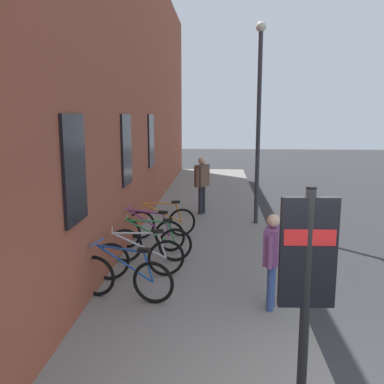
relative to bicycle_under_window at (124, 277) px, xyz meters
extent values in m
plane|color=#2D2D30|center=(3.40, -3.93, -0.51)|extent=(60.00, 60.00, 0.00)
cube|color=gray|center=(5.40, -1.18, -0.45)|extent=(24.00, 3.50, 0.12)
cube|color=brown|center=(6.40, 0.87, 3.49)|extent=(22.00, 0.60, 7.99)
cube|color=black|center=(-0.60, 0.55, 1.89)|extent=(0.90, 0.06, 1.60)
cube|color=black|center=(2.90, 0.55, 1.89)|extent=(0.90, 0.06, 1.60)
cube|color=black|center=(6.40, 0.55, 1.89)|extent=(0.90, 0.06, 1.60)
torus|color=black|center=(0.11, 0.52, -0.03)|extent=(0.21, 0.72, 0.72)
torus|color=black|center=(-0.11, -0.50, -0.03)|extent=(0.21, 0.72, 0.72)
cylinder|color=#1E4CA5|center=(0.00, -0.02, 0.25)|extent=(0.25, 1.00, 0.58)
cylinder|color=#1E4CA5|center=(0.01, 0.06, 0.50)|extent=(0.22, 0.84, 0.09)
cylinder|color=#1E4CA5|center=(-0.09, -0.43, 0.22)|extent=(0.07, 0.19, 0.51)
cube|color=black|center=(-0.08, -0.36, 0.51)|extent=(0.14, 0.22, 0.06)
cylinder|color=#1E4CA5|center=(0.10, 0.47, 0.57)|extent=(0.47, 0.13, 0.02)
torus|color=black|center=(0.83, 0.45, -0.03)|extent=(0.24, 0.71, 0.72)
torus|color=black|center=(1.10, -0.57, -0.03)|extent=(0.24, 0.71, 0.72)
cylinder|color=silver|center=(0.97, -0.08, 0.25)|extent=(0.30, 0.99, 0.58)
cylinder|color=silver|center=(0.95, -0.01, 0.50)|extent=(0.25, 0.83, 0.09)
cylinder|color=silver|center=(1.08, -0.49, 0.22)|extent=(0.08, 0.19, 0.51)
cube|color=black|center=(1.06, -0.42, 0.51)|extent=(0.15, 0.22, 0.06)
cylinder|color=silver|center=(0.84, 0.40, 0.57)|extent=(0.47, 0.15, 0.02)
torus|color=black|center=(1.82, 0.39, -0.03)|extent=(0.14, 0.72, 0.72)
torus|color=black|center=(1.94, -0.65, -0.03)|extent=(0.14, 0.72, 0.72)
cylinder|color=#267F3F|center=(1.88, -0.16, 0.25)|extent=(0.15, 1.01, 0.58)
cylinder|color=#267F3F|center=(1.87, -0.08, 0.50)|extent=(0.13, 0.85, 0.09)
cylinder|color=#267F3F|center=(1.93, -0.58, 0.22)|extent=(0.06, 0.19, 0.51)
cube|color=black|center=(1.92, -0.50, 0.51)|extent=(0.12, 0.21, 0.06)
cylinder|color=#267F3F|center=(1.82, 0.34, 0.57)|extent=(0.48, 0.08, 0.02)
torus|color=black|center=(2.78, 0.57, -0.03)|extent=(0.19, 0.72, 0.72)
torus|color=black|center=(2.60, -0.46, -0.03)|extent=(0.19, 0.72, 0.72)
cylinder|color=#8C338C|center=(2.69, 0.03, 0.25)|extent=(0.22, 1.01, 0.58)
cylinder|color=#8C338C|center=(2.70, 0.11, 0.50)|extent=(0.19, 0.85, 0.09)
cylinder|color=#8C338C|center=(2.61, -0.39, 0.22)|extent=(0.07, 0.19, 0.51)
cube|color=black|center=(2.62, -0.31, 0.51)|extent=(0.13, 0.21, 0.06)
cylinder|color=#8C338C|center=(2.77, 0.52, 0.57)|extent=(0.48, 0.11, 0.02)
torus|color=black|center=(3.51, 0.38, -0.03)|extent=(0.27, 0.70, 0.72)
torus|color=black|center=(3.83, -0.62, -0.03)|extent=(0.27, 0.70, 0.72)
cylinder|color=orange|center=(3.68, -0.15, 0.25)|extent=(0.34, 0.98, 0.58)
cylinder|color=orange|center=(3.65, -0.08, 0.50)|extent=(0.29, 0.82, 0.09)
cylinder|color=orange|center=(3.81, -0.55, 0.22)|extent=(0.09, 0.19, 0.51)
cube|color=black|center=(3.78, -0.48, 0.51)|extent=(0.16, 0.22, 0.06)
cylinder|color=orange|center=(3.53, 0.33, 0.57)|extent=(0.46, 0.17, 0.02)
cylinder|color=black|center=(-2.62, -2.43, 0.81)|extent=(0.10, 0.10, 2.40)
cube|color=black|center=(-2.62, -2.43, 1.36)|extent=(0.11, 0.55, 1.10)
cube|color=red|center=(-2.62, -2.43, 1.53)|extent=(0.11, 0.50, 0.16)
cylinder|color=#334C8C|center=(-0.10, -2.43, -0.01)|extent=(0.11, 0.11, 0.76)
cylinder|color=#334C8C|center=(-0.26, -2.39, -0.01)|extent=(0.11, 0.11, 0.76)
cube|color=#723F72|center=(-0.18, -2.41, 0.66)|extent=(0.49, 0.33, 0.57)
sphere|color=#D8AD8C|center=(-0.18, -2.41, 1.06)|extent=(0.21, 0.21, 0.21)
cylinder|color=#723F72|center=(0.06, -2.48, 0.62)|extent=(0.09, 0.09, 0.51)
cylinder|color=#723F72|center=(-0.42, -2.34, 0.62)|extent=(0.09, 0.09, 0.51)
cylinder|color=#26262D|center=(6.43, -1.08, 0.05)|extent=(0.13, 0.13, 0.88)
cylinder|color=#26262D|center=(6.27, -0.99, 0.05)|extent=(0.13, 0.13, 0.88)
cube|color=brown|center=(6.35, -1.03, 0.82)|extent=(0.57, 0.47, 0.66)
sphere|color=#D8AD8C|center=(6.35, -1.03, 1.28)|extent=(0.24, 0.24, 0.24)
cylinder|color=brown|center=(6.61, -1.17, 0.78)|extent=(0.10, 0.10, 0.59)
cylinder|color=brown|center=(6.10, -0.90, 0.78)|extent=(0.10, 0.10, 0.59)
cylinder|color=#333338|center=(5.29, -2.63, 2.23)|extent=(0.12, 0.12, 5.24)
sphere|color=silver|center=(5.29, -2.63, 4.97)|extent=(0.28, 0.28, 0.28)
camera|label=1|loc=(-6.59, -1.56, 2.67)|focal=39.52mm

